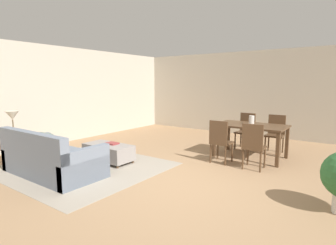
{
  "coord_description": "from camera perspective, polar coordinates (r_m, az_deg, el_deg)",
  "views": [
    {
      "loc": [
        2.49,
        -3.76,
        1.7
      ],
      "look_at": [
        -1.07,
        1.2,
        0.81
      ],
      "focal_mm": 29.16,
      "sensor_mm": 36.0,
      "label": 1
    }
  ],
  "objects": [
    {
      "name": "book_on_ottoman",
      "position": [
        6.05,
        -11.61,
        -4.29
      ],
      "size": [
        0.26,
        0.2,
        0.03
      ],
      "primitive_type": "cube",
      "rotation": [
        0.0,
        0.0,
        -0.01
      ],
      "color": "maroon",
      "rests_on": "ottoman_table"
    },
    {
      "name": "dining_chair_far_right",
      "position": [
        7.14,
        21.57,
        -1.77
      ],
      "size": [
        0.42,
        0.42,
        0.92
      ],
      "color": "#513823",
      "rests_on": "ground_plane"
    },
    {
      "name": "couch",
      "position": [
        5.54,
        -23.24,
        -7.12
      ],
      "size": [
        1.99,
        0.97,
        0.86
      ],
      "color": "slate",
      "rests_on": "ground_plane"
    },
    {
      "name": "area_rug",
      "position": [
        5.86,
        -17.23,
        -8.86
      ],
      "size": [
        3.0,
        2.8,
        0.01
      ],
      "primitive_type": "cube",
      "color": "gray",
      "rests_on": "ground_plane"
    },
    {
      "name": "side_table",
      "position": [
        6.61,
        -29.43,
        -3.53
      ],
      "size": [
        0.4,
        0.4,
        0.59
      ],
      "color": "brown",
      "rests_on": "ground_plane"
    },
    {
      "name": "dining_chair_near_right",
      "position": [
        5.57,
        17.43,
        -4.28
      ],
      "size": [
        0.42,
        0.42,
        0.92
      ],
      "color": "#513823",
      "rests_on": "ground_plane"
    },
    {
      "name": "dining_table",
      "position": [
        6.45,
        16.89,
        -1.27
      ],
      "size": [
        1.53,
        0.92,
        0.76
      ],
      "color": "#513823",
      "rests_on": "ground_plane"
    },
    {
      "name": "ottoman_table",
      "position": [
        6.07,
        -12.36,
        -5.98
      ],
      "size": [
        1.11,
        0.54,
        0.38
      ],
      "color": "gray",
      "rests_on": "ground_plane"
    },
    {
      "name": "vase_centerpiece",
      "position": [
        6.43,
        17.07,
        0.47
      ],
      "size": [
        0.12,
        0.12,
        0.2
      ],
      "primitive_type": "cylinder",
      "color": "silver",
      "rests_on": "dining_table"
    },
    {
      "name": "wall_left",
      "position": [
        8.19,
        -23.04,
        5.22
      ],
      "size": [
        0.12,
        11.0,
        2.7
      ],
      "primitive_type": "cube",
      "color": "#BCB2A0",
      "rests_on": "ground_plane"
    },
    {
      "name": "table_lamp",
      "position": [
        6.53,
        -29.77,
        1.09
      ],
      "size": [
        0.26,
        0.26,
        0.53
      ],
      "color": "brown",
      "rests_on": "side_table"
    },
    {
      "name": "ground_plane",
      "position": [
        4.82,
        2.05,
        -12.33
      ],
      "size": [
        10.8,
        10.8,
        0.0
      ],
      "primitive_type": "plane",
      "color": "#9E7A56"
    },
    {
      "name": "dining_chair_near_left",
      "position": [
        5.85,
        10.84,
        -3.45
      ],
      "size": [
        0.4,
        0.4,
        0.92
      ],
      "color": "#513823",
      "rests_on": "ground_plane"
    },
    {
      "name": "wall_back",
      "position": [
        9.11,
        19.91,
        5.63
      ],
      "size": [
        9.0,
        0.12,
        2.7
      ],
      "primitive_type": "cube",
      "color": "#BCB2A0",
      "rests_on": "ground_plane"
    },
    {
      "name": "dining_chair_far_left",
      "position": [
        7.33,
        15.98,
        -1.26
      ],
      "size": [
        0.43,
        0.43,
        0.92
      ],
      "color": "#513823",
      "rests_on": "ground_plane"
    }
  ]
}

